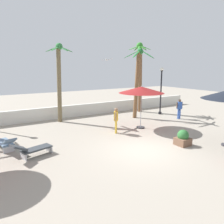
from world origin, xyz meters
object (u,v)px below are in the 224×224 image
at_px(patio_umbrella_1, 141,90).
at_px(palm_tree_0, 138,76).
at_px(palm_tree_2, 59,76).
at_px(lounge_chair_1, 6,143).
at_px(planter, 183,138).
at_px(palm_tree_1, 140,71).
at_px(guest_2, 116,118).
at_px(seagull_0, 106,60).
at_px(lounge_chair_0, 32,149).
at_px(lamp_post_1, 161,88).
at_px(guest_1, 179,107).

bearing_deg(patio_umbrella_1, palm_tree_0, 56.72).
xyz_separation_m(palm_tree_0, palm_tree_2, (-5.84, 1.93, 0.08)).
relative_size(lounge_chair_1, planter, 2.27).
relative_size(palm_tree_1, guest_2, 3.86).
height_order(guest_2, seagull_0, seagull_0).
bearing_deg(planter, guest_2, 116.77).
bearing_deg(palm_tree_0, palm_tree_1, 47.39).
xyz_separation_m(lounge_chair_0, guest_2, (5.36, 1.18, 0.58)).
height_order(lamp_post_1, guest_2, lamp_post_1).
bearing_deg(seagull_0, lounge_chair_1, -152.05).
bearing_deg(palm_tree_2, guest_1, -26.12).
bearing_deg(planter, lounge_chair_1, 153.20).
xyz_separation_m(guest_2, seagull_0, (2.16, 4.89, 3.74)).
height_order(lounge_chair_0, guest_2, guest_2).
bearing_deg(palm_tree_2, guest_2, -67.80).
height_order(patio_umbrella_1, lounge_chair_0, patio_umbrella_1).
bearing_deg(patio_umbrella_1, planter, -93.16).
bearing_deg(planter, guest_1, 43.65).
distance_m(lounge_chair_1, seagull_0, 10.49).
bearing_deg(palm_tree_2, seagull_0, 1.27).
xyz_separation_m(patio_umbrella_1, planter, (-0.21, -3.86, -2.23)).
relative_size(palm_tree_0, seagull_0, 6.14).
height_order(palm_tree_0, planter, palm_tree_0).
xyz_separation_m(palm_tree_0, guest_1, (2.59, -2.20, -2.44)).
distance_m(guest_2, seagull_0, 6.52).
relative_size(lounge_chair_1, seagull_0, 2.12).
height_order(palm_tree_2, lamp_post_1, palm_tree_2).
distance_m(palm_tree_0, guest_1, 4.18).
relative_size(palm_tree_2, seagull_0, 6.41).
xyz_separation_m(patio_umbrella_1, lamp_post_1, (4.35, 2.67, -0.27)).
bearing_deg(lounge_chair_0, lounge_chair_1, 120.28).
relative_size(patio_umbrella_1, lounge_chair_0, 1.57).
relative_size(patio_umbrella_1, lounge_chair_1, 1.57).
relative_size(patio_umbrella_1, guest_1, 1.89).
distance_m(patio_umbrella_1, palm_tree_1, 5.81).
bearing_deg(palm_tree_0, planter, -106.92).
bearing_deg(lamp_post_1, lounge_chair_0, -161.33).
xyz_separation_m(lamp_post_1, planter, (-4.56, -6.52, -1.96)).
bearing_deg(guest_1, lounge_chair_0, -171.11).
height_order(patio_umbrella_1, guest_1, patio_umbrella_1).
relative_size(lounge_chair_0, planter, 2.27).
bearing_deg(lounge_chair_1, guest_1, 1.16).
height_order(palm_tree_0, guest_1, palm_tree_0).
xyz_separation_m(palm_tree_2, lounge_chair_0, (-3.40, -5.98, -3.08)).
distance_m(lamp_post_1, lounge_chair_1, 13.10).
height_order(guest_1, planter, guest_1).
bearing_deg(guest_2, palm_tree_0, 36.46).
distance_m(palm_tree_0, planter, 7.51).
height_order(patio_umbrella_1, palm_tree_1, palm_tree_1).
distance_m(palm_tree_2, lounge_chair_1, 6.90).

